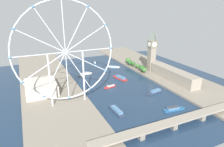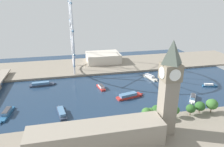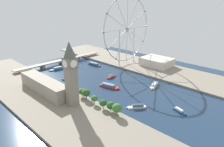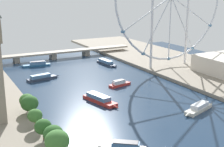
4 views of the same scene
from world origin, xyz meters
name	(u,v)px [view 2 (image 2 of 4)]	position (x,y,z in m)	size (l,w,h in m)	color
ground_plane	(116,92)	(0.00, 0.00, 0.00)	(389.91, 389.91, 0.00)	#1E334C
riverbank_right	(101,65)	(109.95, 0.00, 1.50)	(90.00, 520.00, 3.00)	gray
clock_tower	(169,88)	(-92.20, -21.59, 45.39)	(15.33, 15.33, 81.47)	gray
parliament_block	(97,136)	(-98.96, 39.15, 12.78)	(22.00, 105.49, 19.56)	gray
tree_row_embankment	(180,108)	(-71.71, -47.60, 11.40)	(13.07, 79.69, 14.93)	#513823
ferris_wheel	(71,25)	(93.37, 48.17, 73.81)	(133.44, 3.20, 137.50)	silver
riverside_hall	(103,57)	(124.83, -5.69, 10.92)	(45.44, 58.25, 15.84)	beige
tour_boat_0	(150,77)	(35.59, -60.54, 2.18)	(30.80, 14.68, 5.35)	beige
tour_boat_1	(193,98)	(-37.84, -84.21, 2.06)	(24.21, 19.60, 5.07)	white
tour_boat_2	(7,113)	(-27.87, 122.35, 2.20)	(34.31, 10.13, 5.54)	#235684
tour_boat_3	(42,84)	(42.92, 94.09, 2.27)	(9.16, 37.43, 5.30)	#2D384C
tour_boat_4	(61,112)	(-37.77, 67.43, 2.22)	(32.92, 11.72, 5.28)	#2D384C
tour_boat_5	(101,87)	(16.63, 16.73, 2.14)	(24.18, 9.61, 5.35)	#B22D28
tour_boat_6	(210,85)	(-8.93, -127.86, 1.69)	(8.71, 21.85, 4.12)	#235684
tour_boat_7	(129,96)	(-16.73, -12.07, 2.36)	(15.31, 37.28, 5.57)	#B22D28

